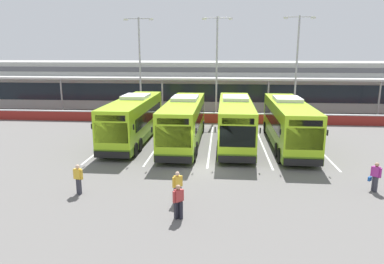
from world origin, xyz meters
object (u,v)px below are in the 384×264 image
(coach_bus_right_centre, at_px, (288,124))
(lamp_post_east, at_px, (297,62))
(coach_bus_centre, at_px, (235,122))
(coach_bus_left_centre, at_px, (184,122))
(coach_bus_leftmost, at_px, (134,120))
(lamp_post_west, at_px, (140,61))
(pedestrian_child, at_px, (177,186))
(pedestrian_with_handbag, at_px, (375,176))
(pedestrian_in_dark_coat, at_px, (178,201))
(lamp_post_centre, at_px, (217,61))
(pedestrian_near_bin, at_px, (78,178))

(coach_bus_right_centre, xyz_separation_m, lamp_post_east, (2.58, 11.05, 4.50))
(coach_bus_centre, bearing_deg, lamp_post_east, 58.02)
(coach_bus_left_centre, bearing_deg, coach_bus_leftmost, 170.22)
(lamp_post_west, bearing_deg, coach_bus_left_centre, -62.33)
(coach_bus_centre, xyz_separation_m, lamp_post_east, (6.73, 10.78, 4.50))
(coach_bus_right_centre, bearing_deg, pedestrian_child, -122.49)
(coach_bus_left_centre, bearing_deg, coach_bus_right_centre, 0.78)
(coach_bus_leftmost, xyz_separation_m, lamp_post_east, (15.14, 10.42, 4.50))
(pedestrian_with_handbag, distance_m, lamp_post_west, 27.81)
(coach_bus_leftmost, distance_m, pedestrian_in_dark_coat, 15.01)
(coach_bus_left_centre, bearing_deg, pedestrian_in_dark_coat, -84.99)
(lamp_post_centre, xyz_separation_m, lamp_post_east, (8.47, -0.50, 0.00))
(pedestrian_with_handbag, distance_m, pedestrian_in_dark_coat, 10.94)
(coach_bus_leftmost, xyz_separation_m, pedestrian_child, (5.20, -12.20, -0.91))
(pedestrian_near_bin, bearing_deg, coach_bus_left_centre, 67.67)
(coach_bus_leftmost, distance_m, coach_bus_right_centre, 12.58)
(pedestrian_child, height_order, lamp_post_west, lamp_post_west)
(pedestrian_child, xyz_separation_m, pedestrian_near_bin, (-5.34, 0.65, 0.00))
(pedestrian_with_handbag, bearing_deg, coach_bus_left_centre, 141.12)
(coach_bus_leftmost, relative_size, lamp_post_west, 1.11)
(coach_bus_left_centre, bearing_deg, pedestrian_with_handbag, -38.88)
(lamp_post_west, distance_m, lamp_post_east, 17.05)
(coach_bus_right_centre, xyz_separation_m, pedestrian_with_handbag, (3.03, -9.23, -0.93))
(coach_bus_left_centre, bearing_deg, lamp_post_centre, 78.45)
(pedestrian_near_bin, xyz_separation_m, lamp_post_west, (-1.75, 22.62, 5.42))
(coach_bus_leftmost, height_order, lamp_post_west, lamp_post_west)
(pedestrian_with_handbag, bearing_deg, lamp_post_centre, 113.24)
(coach_bus_left_centre, xyz_separation_m, pedestrian_in_dark_coat, (1.16, -13.22, -0.91))
(pedestrian_in_dark_coat, distance_m, pedestrian_near_bin, 6.10)
(pedestrian_child, height_order, lamp_post_centre, lamp_post_centre)
(coach_bus_leftmost, bearing_deg, lamp_post_west, 99.73)
(pedestrian_child, xyz_separation_m, lamp_post_east, (9.95, 22.62, 5.42))
(coach_bus_leftmost, height_order, pedestrian_child, coach_bus_leftmost)
(pedestrian_near_bin, bearing_deg, lamp_post_centre, 73.11)
(pedestrian_in_dark_coat, height_order, pedestrian_near_bin, same)
(coach_bus_centre, xyz_separation_m, pedestrian_in_dark_coat, (-2.96, -13.61, -0.91))
(lamp_post_west, height_order, lamp_post_centre, same)
(pedestrian_in_dark_coat, distance_m, lamp_post_west, 26.64)
(lamp_post_west, bearing_deg, coach_bus_right_centre, -38.96)
(pedestrian_with_handbag, height_order, lamp_post_west, lamp_post_west)
(coach_bus_right_centre, relative_size, pedestrian_with_handbag, 7.51)
(coach_bus_right_centre, height_order, lamp_post_west, lamp_post_west)
(coach_bus_centre, bearing_deg, lamp_post_centre, 98.77)
(pedestrian_near_bin, bearing_deg, lamp_post_east, 55.17)
(pedestrian_child, bearing_deg, lamp_post_east, 66.26)
(lamp_post_centre, bearing_deg, lamp_post_west, 179.02)
(coach_bus_leftmost, distance_m, lamp_post_centre, 13.57)
(lamp_post_centre, bearing_deg, coach_bus_left_centre, -101.55)
(lamp_post_east, bearing_deg, coach_bus_leftmost, -145.46)
(coach_bus_right_centre, height_order, pedestrian_in_dark_coat, coach_bus_right_centre)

